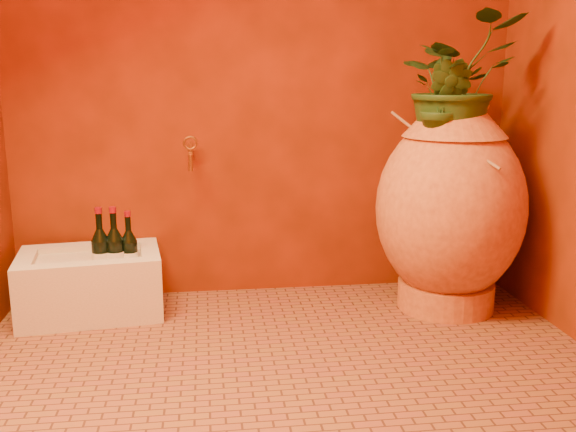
{
  "coord_description": "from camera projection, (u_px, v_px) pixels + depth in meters",
  "views": [
    {
      "loc": [
        -0.3,
        -2.23,
        1.11
      ],
      "look_at": [
        0.04,
        0.35,
        0.54
      ],
      "focal_mm": 40.0,
      "sensor_mm": 36.0,
      "label": 1
    }
  ],
  "objects": [
    {
      "name": "floor",
      "position": [
        290.0,
        374.0,
        2.43
      ],
      "size": [
        2.5,
        2.5,
        0.0
      ],
      "primitive_type": "plane",
      "color": "brown",
      "rests_on": "ground"
    },
    {
      "name": "wall_back",
      "position": [
        263.0,
        45.0,
        3.13
      ],
      "size": [
        2.5,
        0.02,
        2.5
      ],
      "primitive_type": "cube",
      "color": "#501B04",
      "rests_on": "ground"
    },
    {
      "name": "amphora",
      "position": [
        450.0,
        207.0,
        3.03
      ],
      "size": [
        0.75,
        0.75,
        1.0
      ],
      "rotation": [
        0.0,
        0.0,
        0.07
      ],
      "color": "#D6813C",
      "rests_on": "floor"
    },
    {
      "name": "stone_basin",
      "position": [
        91.0,
        284.0,
        3.02
      ],
      "size": [
        0.69,
        0.51,
        0.3
      ],
      "rotation": [
        0.0,
        0.0,
        0.12
      ],
      "color": "beige",
      "rests_on": "floor"
    },
    {
      "name": "wine_bottle_a",
      "position": [
        130.0,
        255.0,
        3.01
      ],
      "size": [
        0.08,
        0.08,
        0.33
      ],
      "color": "black",
      "rests_on": "stone_basin"
    },
    {
      "name": "wine_bottle_b",
      "position": [
        115.0,
        255.0,
        2.98
      ],
      "size": [
        0.09,
        0.09,
        0.35
      ],
      "color": "black",
      "rests_on": "stone_basin"
    },
    {
      "name": "wine_bottle_c",
      "position": [
        101.0,
        255.0,
        2.97
      ],
      "size": [
        0.09,
        0.09,
        0.35
      ],
      "color": "black",
      "rests_on": "stone_basin"
    },
    {
      "name": "wall_tap",
      "position": [
        190.0,
        151.0,
        3.11
      ],
      "size": [
        0.07,
        0.15,
        0.16
      ],
      "color": "#9D6724",
      "rests_on": "wall_back"
    },
    {
      "name": "plant_main",
      "position": [
        455.0,
        83.0,
        2.92
      ],
      "size": [
        0.67,
        0.62,
        0.61
      ],
      "primitive_type": "imported",
      "rotation": [
        0.0,
        0.0,
        0.29
      ],
      "color": "#1F3E16",
      "rests_on": "amphora"
    },
    {
      "name": "plant_side",
      "position": [
        445.0,
        106.0,
        2.83
      ],
      "size": [
        0.29,
        0.28,
        0.41
      ],
      "primitive_type": "imported",
      "rotation": [
        0.0,
        0.0,
        -0.74
      ],
      "color": "#1F3E16",
      "rests_on": "amphora"
    }
  ]
}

